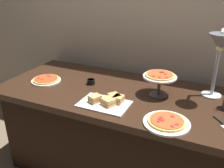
{
  "coord_description": "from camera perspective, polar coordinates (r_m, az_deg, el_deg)",
  "views": [
    {
      "loc": [
        0.65,
        -1.56,
        1.56
      ],
      "look_at": [
        -0.06,
        0.0,
        0.81
      ],
      "focal_mm": 39.22,
      "sensor_mm": 36.0,
      "label": 1
    }
  ],
  "objects": [
    {
      "name": "ground_plane",
      "position": [
        2.31,
        1.55,
        -19.05
      ],
      "size": [
        8.0,
        8.0,
        0.0
      ],
      "primitive_type": "plane",
      "color": "brown"
    },
    {
      "name": "sandwich_platter",
      "position": [
        1.68,
        -1.2,
        -4.05
      ],
      "size": [
        0.34,
        0.23,
        0.06
      ],
      "color": "white",
      "rests_on": "buffet_table"
    },
    {
      "name": "pizza_plate_front",
      "position": [
        2.12,
        -15.11,
        0.93
      ],
      "size": [
        0.24,
        0.24,
        0.03
      ],
      "color": "white",
      "rests_on": "buffet_table"
    },
    {
      "name": "buffet_table",
      "position": [
        2.06,
        1.66,
        -11.17
      ],
      "size": [
        1.9,
        0.84,
        0.76
      ],
      "color": "black",
      "rests_on": "ground_plane"
    },
    {
      "name": "pizza_plate_raised_stand",
      "position": [
        1.79,
        11.06,
        1.38
      ],
      "size": [
        0.24,
        0.24,
        0.17
      ],
      "color": "#595B60",
      "rests_on": "buffet_table"
    },
    {
      "name": "back_wall",
      "position": [
        2.2,
        7.22,
        13.93
      ],
      "size": [
        4.4,
        0.04,
        2.4
      ],
      "primitive_type": "cube",
      "color": "tan",
      "rests_on": "ground_plane"
    },
    {
      "name": "sauce_cup_near",
      "position": [
        2.0,
        -4.93,
        0.56
      ],
      "size": [
        0.07,
        0.07,
        0.04
      ],
      "color": "black",
      "rests_on": "buffet_table"
    },
    {
      "name": "heat_lamp",
      "position": [
        1.71,
        23.75,
        7.48
      ],
      "size": [
        0.15,
        0.29,
        0.5
      ],
      "color": "#B7BABF",
      "rests_on": "buffet_table"
    },
    {
      "name": "serving_spatula",
      "position": [
        1.61,
        24.6,
        -8.56
      ],
      "size": [
        0.14,
        0.15,
        0.01
      ],
      "color": "#B7BABF",
      "rests_on": "buffet_table"
    },
    {
      "name": "pizza_plate_center",
      "position": [
        1.51,
        12.6,
        -8.66
      ],
      "size": [
        0.28,
        0.28,
        0.03
      ],
      "color": "white",
      "rests_on": "buffet_table"
    }
  ]
}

